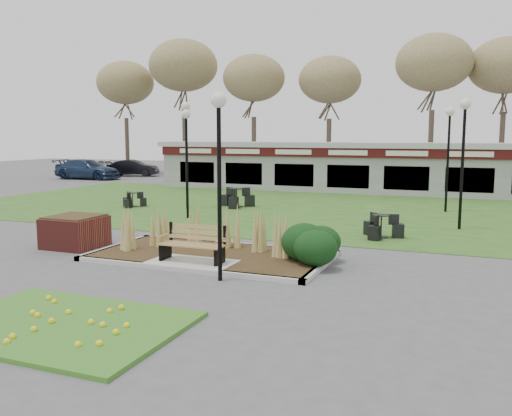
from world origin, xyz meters
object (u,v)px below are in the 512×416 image
at_px(brick_planter, 75,231).
at_px(lamp_post_far_right, 449,136).
at_px(car_blue, 88,169).
at_px(bistro_set_a, 237,201).
at_px(food_pavilion, 353,167).
at_px(lamp_post_far_left, 186,131).
at_px(bistro_set_b, 133,202).
at_px(car_black, 133,168).
at_px(lamp_post_near_left, 219,145).
at_px(lamp_post_mid_left, 186,140).
at_px(bistro_set_d, 381,230).
at_px(lamp_post_mid_right, 464,135).
at_px(car_silver, 111,166).
at_px(park_bench, 194,243).

distance_m(brick_planter, lamp_post_far_right, 15.77).
bearing_deg(car_blue, bistro_set_a, -123.90).
xyz_separation_m(food_pavilion, lamp_post_far_left, (-5.51, -10.11, 2.02)).
distance_m(food_pavilion, car_blue, 20.75).
relative_size(bistro_set_b, car_blue, 0.24).
bearing_deg(car_black, bistro_set_a, -150.48).
bearing_deg(brick_planter, lamp_post_near_left, -17.69).
bearing_deg(car_black, lamp_post_mid_left, -157.99).
distance_m(lamp_post_mid_left, car_blue, 22.21).
relative_size(brick_planter, car_blue, 0.29).
distance_m(lamp_post_near_left, lamp_post_far_left, 12.62).
bearing_deg(lamp_post_far_left, bistro_set_d, -23.23).
xyz_separation_m(lamp_post_far_right, car_black, (-24.73, 12.63, -2.61)).
bearing_deg(brick_planter, lamp_post_mid_right, 35.18).
bearing_deg(bistro_set_b, lamp_post_mid_right, -3.36).
distance_m(lamp_post_mid_right, bistro_set_d, 4.66).
distance_m(lamp_post_near_left, car_blue, 31.49).
distance_m(lamp_post_near_left, car_black, 33.46).
bearing_deg(food_pavilion, bistro_set_a, -111.65).
bearing_deg(car_silver, lamp_post_mid_left, -149.09).
distance_m(lamp_post_far_right, car_blue, 27.73).
height_order(park_bench, lamp_post_mid_left, lamp_post_mid_left).
bearing_deg(brick_planter, bistro_set_d, 30.32).
bearing_deg(lamp_post_near_left, car_black, 127.81).
bearing_deg(bistro_set_a, park_bench, -71.74).
height_order(lamp_post_far_left, bistro_set_b, lamp_post_far_left).
distance_m(lamp_post_mid_left, lamp_post_mid_right, 10.28).
bearing_deg(car_black, lamp_post_far_right, -134.63).
xyz_separation_m(bistro_set_a, car_blue, (-17.11, 10.68, 0.44)).
bearing_deg(car_black, lamp_post_mid_right, -141.54).
xyz_separation_m(lamp_post_far_left, car_blue, (-15.16, 11.84, -2.75)).
bearing_deg(car_black, brick_planter, -166.49).
distance_m(lamp_post_far_right, car_black, 27.89).
bearing_deg(car_black, bistro_set_d, -148.12).
relative_size(food_pavilion, car_black, 6.08).
xyz_separation_m(lamp_post_far_left, bistro_set_a, (1.96, 1.16, -3.19)).
relative_size(food_pavilion, lamp_post_mid_right, 5.38).
distance_m(lamp_post_far_left, bistro_set_b, 4.18).
xyz_separation_m(park_bench, car_silver, (-22.43, 26.75, 0.07)).
height_order(lamp_post_near_left, bistro_set_b, lamp_post_near_left).
relative_size(lamp_post_mid_left, lamp_post_mid_right, 0.94).
bearing_deg(food_pavilion, car_black, 163.75).
bearing_deg(lamp_post_far_left, car_black, 131.09).
bearing_deg(car_silver, lamp_post_near_left, -151.59).
height_order(lamp_post_mid_right, bistro_set_b, lamp_post_mid_right).
height_order(lamp_post_far_left, bistro_set_a, lamp_post_far_left).
xyz_separation_m(lamp_post_far_right, bistro_set_b, (-13.60, -3.64, -3.04)).
bearing_deg(lamp_post_far_left, lamp_post_mid_right, -6.78).
distance_m(brick_planter, bistro_set_d, 9.57).
bearing_deg(lamp_post_mid_left, car_blue, 138.94).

